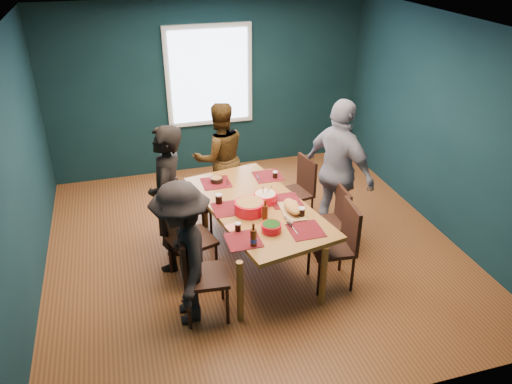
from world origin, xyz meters
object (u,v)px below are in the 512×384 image
chair_right_mid (335,217)px  person_near_left (183,254)px  chair_left_far (183,200)px  bowl_herbs (271,227)px  chair_left_near (195,270)px  bowl_dumpling (265,197)px  chair_right_near (341,239)px  dining_table (257,210)px  person_right (339,172)px  chair_right_far (300,186)px  person_back (220,158)px  cutting_board (292,208)px  bowl_salad (250,207)px  chair_left_mid (183,235)px  person_far_left (168,199)px

chair_right_mid → person_near_left: 2.04m
chair_left_far → person_near_left: (-0.20, -1.43, 0.18)m
person_near_left → bowl_herbs: size_ratio=7.26×
chair_left_near → bowl_dumpling: size_ratio=3.70×
chair_left_near → chair_right_near: bearing=8.7°
dining_table → chair_left_near: chair_left_near is taller
person_right → chair_right_far: bearing=14.6°
person_back → person_near_left: size_ratio=1.01×
person_back → bowl_dumpling: person_back is taller
person_back → cutting_board: 1.72m
chair_left_far → bowl_salad: 1.09m
chair_left_far → bowl_dumpling: size_ratio=3.76×
chair_left_mid → chair_right_far: chair_left_mid is taller
person_back → person_near_left: (-0.83, -2.12, -0.01)m
person_near_left → chair_left_far: bearing=174.0°
person_back → person_far_left: bearing=48.9°
chair_right_far → chair_right_near: bearing=-103.1°
person_right → dining_table: bearing=81.7°
dining_table → chair_left_near: bearing=-150.3°
chair_left_near → chair_right_far: chair_left_near is taller
chair_left_near → bowl_dumpling: (0.97, 0.79, 0.26)m
chair_left_far → bowl_dumpling: 1.12m
dining_table → chair_left_mid: bearing=175.7°
chair_right_near → person_back: person_back is taller
person_back → cutting_board: (0.45, -1.65, 0.05)m
chair_left_far → person_near_left: size_ratio=0.65×
person_near_left → chair_left_near: bearing=83.0°
chair_left_mid → cutting_board: size_ratio=1.85×
bowl_salad → bowl_herbs: bowl_salad is taller
chair_left_far → bowl_dumpling: bowl_dumpling is taller
chair_right_mid → person_near_left: person_near_left is taller
person_back → person_right: bearing=133.9°
chair_left_far → bowl_salad: chair_left_far is taller
chair_left_far → chair_right_near: size_ratio=1.02×
chair_right_far → person_right: (0.33, -0.45, 0.38)m
chair_left_near → chair_right_far: 2.22m
bowl_salad → cutting_board: bearing=-14.6°
chair_right_far → person_back: 1.17m
dining_table → person_back: person_back is taller
person_right → bowl_herbs: (-1.15, -0.86, -0.09)m
chair_left_near → person_back: person_back is taller
chair_right_near → bowl_herbs: bearing=-179.6°
chair_left_near → bowl_herbs: 0.90m
chair_left_mid → chair_right_mid: chair_left_mid is taller
person_far_left → chair_right_mid: bearing=97.7°
bowl_salad → person_near_left: bearing=-145.0°
chair_right_mid → person_right: size_ratio=0.47×
dining_table → chair_right_near: chair_right_near is taller
dining_table → chair_left_mid: 0.89m
person_back → cutting_board: bearing=100.5°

